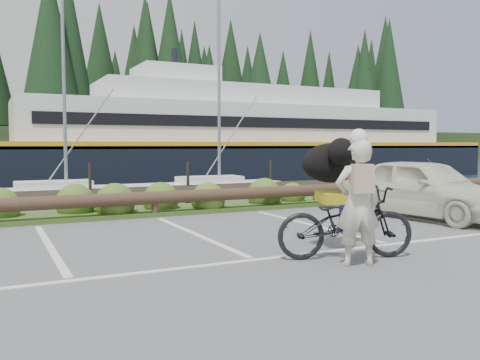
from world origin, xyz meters
TOP-DOWN VIEW (x-y plane):
  - ground at (0.00, 0.00)m, footprint 72.00×72.00m
  - harbor_backdrop at (0.39, 78.47)m, footprint 170.00×160.00m
  - vegetation_strip at (0.00, 5.30)m, footprint 34.00×1.60m
  - log_rail at (0.00, 4.60)m, footprint 32.00×0.30m
  - bicycle at (1.27, -0.89)m, footprint 2.19×1.34m
  - cyclist at (1.12, -1.35)m, footprint 0.75×0.61m
  - dog at (1.48, -0.26)m, footprint 0.87×1.22m
  - parked_car at (5.54, 1.68)m, footprint 2.21×4.28m

SIDE VIEW (x-z plane):
  - harbor_backdrop at x=0.39m, z-range -15.00..15.00m
  - ground at x=0.00m, z-range 0.00..0.00m
  - log_rail at x=0.00m, z-range -0.30..0.30m
  - vegetation_strip at x=0.00m, z-range 0.00..0.10m
  - bicycle at x=1.27m, z-range 0.00..1.09m
  - parked_car at x=5.54m, z-range 0.00..1.39m
  - cyclist at x=1.12m, z-range 0.00..1.77m
  - dog at x=1.48m, z-range 1.09..1.72m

